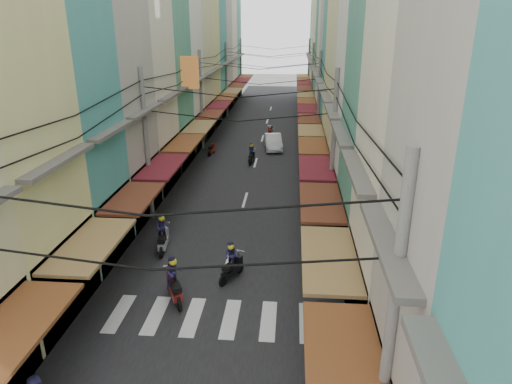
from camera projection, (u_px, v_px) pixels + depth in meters
The scene contains 15 objects.
ground at pixel (232, 244), 22.42m from camera, with size 160.00×160.00×0.00m, color slate.
road at pixel (261, 144), 41.10m from camera, with size 10.00×80.00×0.02m, color black.
sidewalk_left at pixel (190, 142), 41.58m from camera, with size 3.00×80.00×0.06m, color gray.
sidewalk_right at pixel (334, 145), 40.61m from camera, with size 3.00×80.00×0.06m, color gray.
crosswalk at pixel (212, 318), 16.80m from camera, with size 7.55×2.40×0.01m.
building_row_left at pixel (156, 29), 35.08m from camera, with size 7.80×67.67×23.70m.
building_row_right at pixel (364, 35), 33.91m from camera, with size 7.80×68.98×22.59m.
utility_poles at pixel (257, 75), 34.15m from camera, with size 10.20×66.13×8.20m.
white_car at pixel (273, 149), 39.36m from camera, with size 4.51×1.77×1.59m, color silver.
bicycle at pixel (391, 258), 21.09m from camera, with size 0.68×1.81×1.24m, color black.
moving_scooters at pixel (223, 207), 25.51m from camera, with size 7.91×30.56×1.93m.
parked_scooters at pixel (320, 285), 18.03m from camera, with size 12.86×15.50×1.00m.
pedestrians at pixel (155, 204), 24.64m from camera, with size 12.93×25.12×2.26m.
market_umbrella at pixel (387, 265), 15.88m from camera, with size 2.46×2.46×2.60m.
traffic_sign at pixel (370, 248), 17.66m from camera, with size 0.10×0.62×2.84m.
Camera 1 is at (2.77, -19.96, 10.22)m, focal length 32.00 mm.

